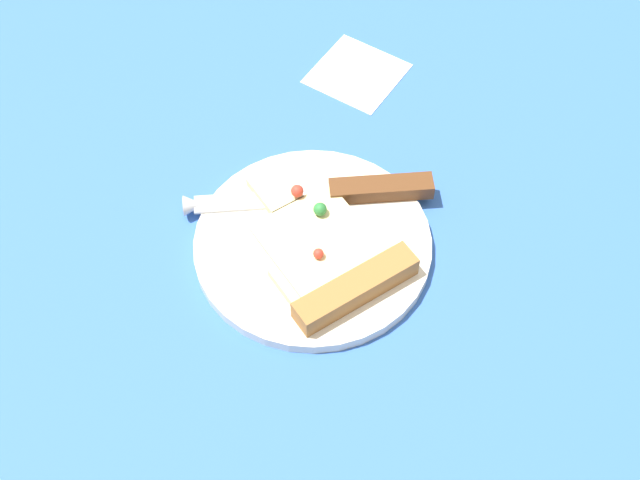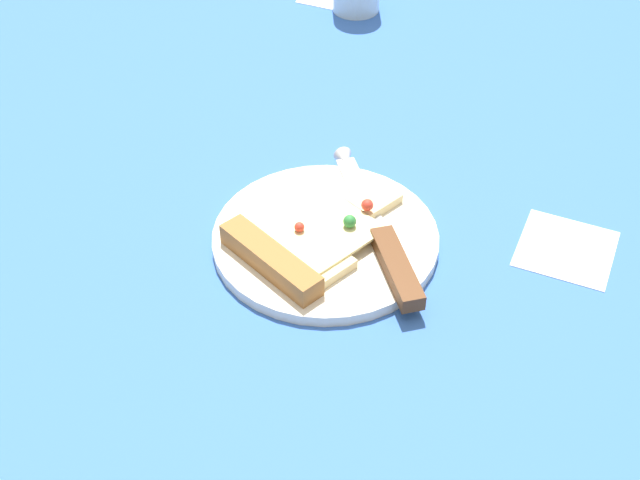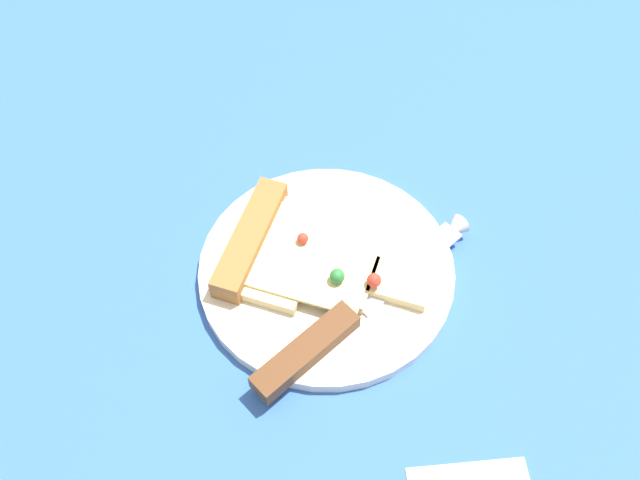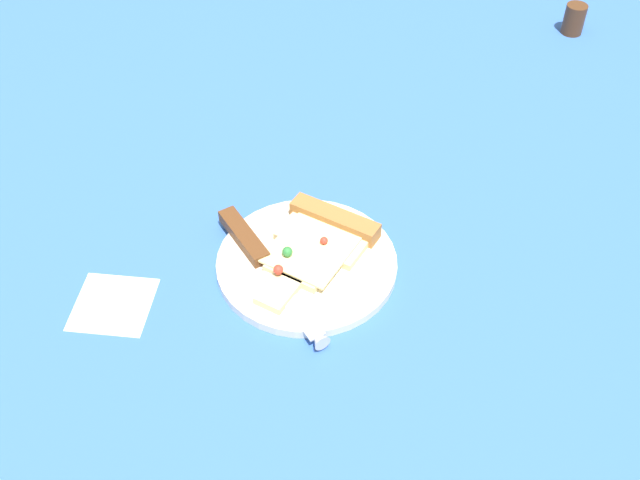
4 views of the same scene
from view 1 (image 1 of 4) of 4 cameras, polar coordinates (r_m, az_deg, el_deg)
name	(u,v)px [view 1 (image 1 of 4)]	position (r cm, az deg, el deg)	size (l,w,h in cm)	color
ground_plane	(436,249)	(83.38, 7.70, -0.62)	(157.24, 157.24, 3.00)	#3360B7
plate	(313,245)	(80.41, -0.48, -0.30)	(22.27, 22.27, 1.19)	silver
pizza_slice	(328,255)	(78.06, 0.55, -1.01)	(19.07, 14.65, 2.58)	beige
knife	(334,193)	(82.53, 0.92, 3.14)	(20.25, 16.37, 2.45)	silver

